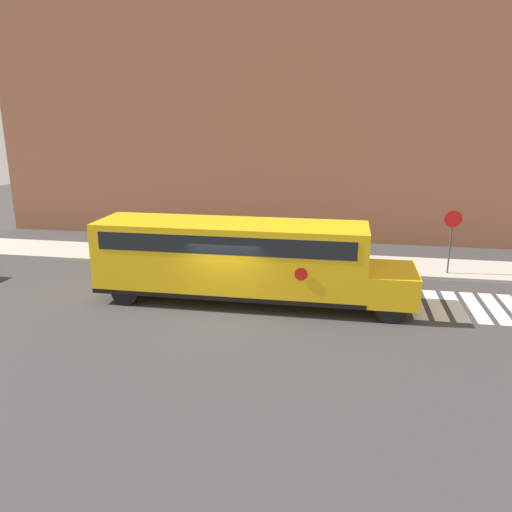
{
  "coord_description": "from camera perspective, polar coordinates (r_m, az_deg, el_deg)",
  "views": [
    {
      "loc": [
        3.96,
        -16.19,
        6.75
      ],
      "look_at": [
        0.8,
        1.61,
        1.66
      ],
      "focal_mm": 35.0,
      "sensor_mm": 36.0,
      "label": 1
    }
  ],
  "objects": [
    {
      "name": "ground_plane",
      "position": [
        17.99,
        -3.42,
        -6.35
      ],
      "size": [
        60.0,
        60.0,
        0.0
      ],
      "primitive_type": "plane",
      "color": "#3A3838"
    },
    {
      "name": "building_backdrop",
      "position": [
        29.46,
        2.43,
        15.8
      ],
      "size": [
        32.0,
        4.0,
        13.59
      ],
      "color": "#935B42",
      "rests_on": "ground"
    },
    {
      "name": "sidewalk_strip",
      "position": [
        23.98,
        0.16,
        -0.43
      ],
      "size": [
        44.0,
        3.0,
        0.15
      ],
      "color": "#B2ADA3",
      "rests_on": "ground"
    },
    {
      "name": "stop_sign",
      "position": [
        22.82,
        21.44,
        2.44
      ],
      "size": [
        0.72,
        0.1,
        2.92
      ],
      "color": "#38383A",
      "rests_on": "ground"
    },
    {
      "name": "crosswalk_stripes",
      "position": [
        20.02,
        23.75,
        -5.36
      ],
      "size": [
        4.7,
        3.2,
        0.01
      ],
      "color": "white",
      "rests_on": "ground"
    },
    {
      "name": "school_bus",
      "position": [
        18.39,
        -1.91,
        -0.08
      ],
      "size": [
        11.63,
        2.57,
        3.02
      ],
      "color": "yellow",
      "rests_on": "ground"
    }
  ]
}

